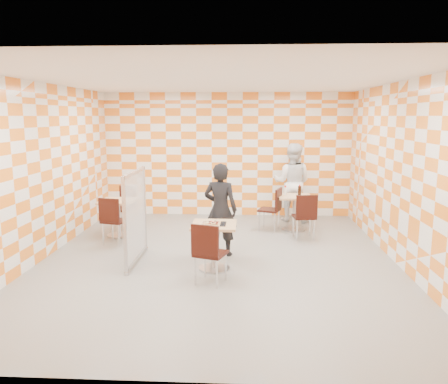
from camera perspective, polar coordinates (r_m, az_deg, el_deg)
name	(u,v)px	position (r m, az deg, el deg)	size (l,w,h in m)	color
room_shell	(219,169)	(7.77, -0.60, 2.98)	(7.00, 7.00, 7.00)	gray
main_table	(214,239)	(6.99, -1.30, -6.09)	(0.70, 0.70, 0.75)	#DDB277
second_table	(294,207)	(9.52, 9.19, -1.91)	(0.70, 0.70, 0.75)	#DDB277
empty_table	(118,212)	(9.18, -13.62, -2.50)	(0.70, 0.70, 0.75)	#DDB277
chair_main_front	(208,249)	(6.34, -2.10, -7.47)	(0.54, 0.54, 0.92)	black
chair_second_front	(305,213)	(8.76, 10.56, -2.74)	(0.47, 0.47, 0.92)	black
chair_second_side	(274,206)	(9.37, 6.49, -1.82)	(0.54, 0.54, 0.92)	black
chair_empty_near	(112,217)	(8.54, -14.38, -3.21)	(0.51, 0.52, 0.92)	black
chair_empty_far	(125,204)	(9.76, -12.81, -1.53)	(0.55, 0.56, 0.92)	black
partition	(135,216)	(7.43, -11.49, -3.10)	(0.08, 1.38, 1.55)	white
man_dark	(220,209)	(7.66, -0.47, -2.30)	(0.60, 0.39, 1.64)	black
man_white	(292,182)	(10.27, 8.88, 1.24)	(0.88, 0.69, 1.82)	white
pizza_on_foil	(214,223)	(6.91, -1.32, -4.07)	(0.40, 0.40, 0.04)	silver
sport_bottle	(285,191)	(9.57, 7.99, 0.19)	(0.06, 0.06, 0.20)	white
soda_bottle	(300,191)	(9.53, 9.84, 0.19)	(0.07, 0.07, 0.23)	black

